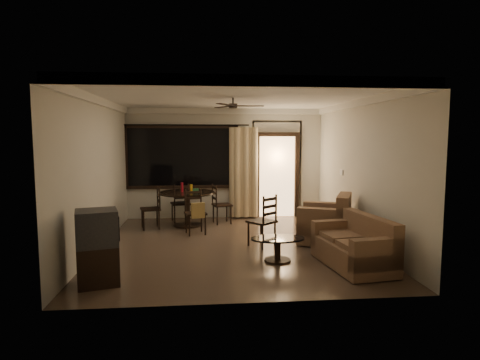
{
  "coord_description": "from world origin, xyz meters",
  "views": [
    {
      "loc": [
        -0.56,
        -7.54,
        2.05
      ],
      "look_at": [
        0.15,
        0.2,
        1.24
      ],
      "focal_mm": 30.0,
      "sensor_mm": 36.0,
      "label": 1
    }
  ],
  "objects": [
    {
      "name": "side_chair",
      "position": [
        0.54,
        -0.13,
        0.3
      ],
      "size": [
        0.62,
        0.62,
        1.0
      ],
      "rotation": [
        0.0,
        0.0,
        3.84
      ],
      "color": "black",
      "rests_on": "ground"
    },
    {
      "name": "dining_table",
      "position": [
        -0.94,
        1.79,
        0.63
      ],
      "size": [
        1.29,
        1.29,
        1.02
      ],
      "rotation": [
        0.0,
        0.0,
        0.25
      ],
      "color": "black",
      "rests_on": "ground"
    },
    {
      "name": "ground",
      "position": [
        0.0,
        0.0,
        0.0
      ],
      "size": [
        5.5,
        5.5,
        0.0
      ],
      "primitive_type": "plane",
      "color": "#7F6651",
      "rests_on": "ground"
    },
    {
      "name": "tv_cabinet",
      "position": [
        -2.05,
        -1.91,
        0.53
      ],
      "size": [
        0.67,
        0.63,
        1.06
      ],
      "rotation": [
        0.0,
        0.0,
        0.28
      ],
      "color": "black",
      "rests_on": "ground"
    },
    {
      "name": "dining_chair_west",
      "position": [
        -1.76,
        1.58,
        0.28
      ],
      "size": [
        0.51,
        0.51,
        0.95
      ],
      "rotation": [
        0.0,
        0.0,
        -1.33
      ],
      "color": "black",
      "rests_on": "ground"
    },
    {
      "name": "coffee_table",
      "position": [
        0.66,
        -1.08,
        0.26
      ],
      "size": [
        0.91,
        0.54,
        0.4
      ],
      "rotation": [
        0.0,
        0.0,
        -0.1
      ],
      "color": "black",
      "rests_on": "ground"
    },
    {
      "name": "armchair",
      "position": [
        1.85,
        -0.02,
        0.39
      ],
      "size": [
        1.25,
        1.25,
        0.95
      ],
      "rotation": [
        0.0,
        0.0,
        -0.42
      ],
      "color": "#4C2A23",
      "rests_on": "ground"
    },
    {
      "name": "dining_chair_north",
      "position": [
        -1.14,
        2.29,
        0.28
      ],
      "size": [
        0.51,
        0.51,
        0.95
      ],
      "rotation": [
        0.0,
        0.0,
        3.39
      ],
      "color": "black",
      "rests_on": "ground"
    },
    {
      "name": "dining_chair_south",
      "position": [
        -0.74,
        0.95,
        0.31
      ],
      "size": [
        0.51,
        0.55,
        0.95
      ],
      "rotation": [
        0.0,
        0.0,
        0.25
      ],
      "color": "black",
      "rests_on": "ground"
    },
    {
      "name": "sofa",
      "position": [
        1.86,
        -1.48,
        0.32
      ],
      "size": [
        1.0,
        1.59,
        0.8
      ],
      "rotation": [
        0.0,
        0.0,
        0.14
      ],
      "color": "#4C2A23",
      "rests_on": "ground"
    },
    {
      "name": "dining_chair_east",
      "position": [
        -0.13,
        1.99,
        0.28
      ],
      "size": [
        0.51,
        0.51,
        0.95
      ],
      "rotation": [
        0.0,
        0.0,
        1.82
      ],
      "color": "black",
      "rests_on": "ground"
    },
    {
      "name": "room_shell",
      "position": [
        0.59,
        1.77,
        1.83
      ],
      "size": [
        5.5,
        6.7,
        5.5
      ],
      "color": "beige",
      "rests_on": "ground"
    }
  ]
}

